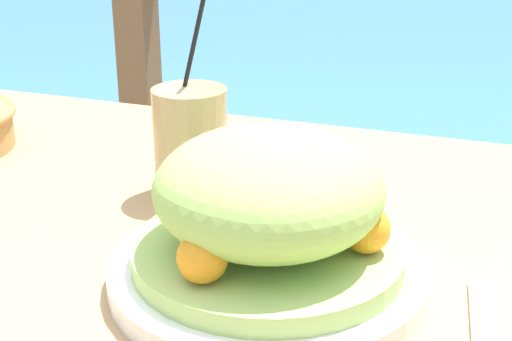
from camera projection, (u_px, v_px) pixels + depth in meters
patio_table at (178, 316)px, 0.74m from camera, size 1.26×0.78×0.74m
railing_fence at (348, 78)px, 1.38m from camera, size 2.80×0.08×1.00m
sea_backdrop at (451, 68)px, 3.76m from camera, size 12.00×4.00×0.36m
salad_plate at (269, 220)px, 0.60m from camera, size 0.27×0.27×0.14m
drink_glass at (191, 142)px, 0.78m from camera, size 0.08×0.08×0.24m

